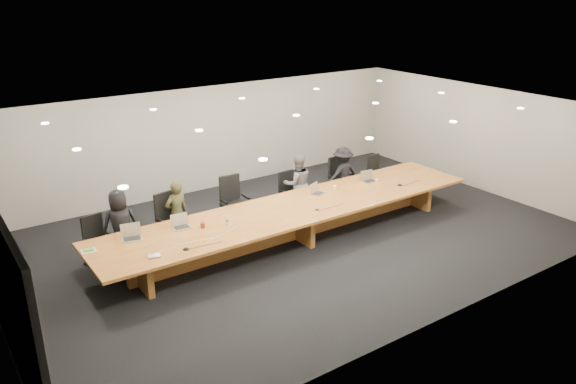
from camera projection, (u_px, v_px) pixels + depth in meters
name	position (u px, v px, depth m)	size (l,w,h in m)	color
ground	(296.00, 238.00, 12.45)	(12.00, 12.00, 0.00)	black
back_wall	(210.00, 138.00, 15.04)	(12.00, 0.02, 2.80)	silver
conference_table	(296.00, 216.00, 12.27)	(9.00, 1.80, 0.75)	#9C5922
chair_far_left	(98.00, 241.00, 11.11)	(0.53, 0.53, 1.04)	black
chair_left	(172.00, 220.00, 11.87)	(0.61, 0.61, 1.20)	black
chair_mid_left	(235.00, 202.00, 12.86)	(0.62, 0.62, 1.21)	black
chair_mid_right	(291.00, 192.00, 13.69)	(0.53, 0.53, 1.04)	black
chair_right	(341.00, 178.00, 14.52)	(0.58, 0.58, 1.14)	black
chair_far_right	(378.00, 173.00, 15.13)	(0.51, 0.51, 0.99)	black
person_a	(121.00, 225.00, 11.29)	(0.73, 0.47, 1.49)	black
person_b	(177.00, 213.00, 11.94)	(0.52, 0.34, 1.43)	#302F1A
person_c	(298.00, 184.00, 13.65)	(0.71, 0.55, 1.46)	#5D5E60
person_d	(343.00, 174.00, 14.38)	(0.92, 0.53, 1.43)	black
laptop_a	(131.00, 232.00, 10.58)	(0.37, 0.27, 0.29)	beige
laptop_b	(181.00, 222.00, 11.08)	(0.35, 0.25, 0.28)	#C3B695
laptop_d	(319.00, 189.00, 12.87)	(0.33, 0.24, 0.26)	#C5B297
laptop_e	(370.00, 176.00, 13.68)	(0.34, 0.25, 0.27)	tan
water_bottle	(227.00, 221.00, 11.23)	(0.06, 0.06, 0.19)	silver
amber_mug	(203.00, 225.00, 11.13)	(0.09, 0.09, 0.11)	brown
paper_cup_near	(335.00, 187.00, 13.21)	(0.08, 0.08, 0.09)	white
paper_cup_far	(377.00, 181.00, 13.67)	(0.07, 0.07, 0.08)	white
notepad	(88.00, 251.00, 10.16)	(0.26, 0.21, 0.02)	silver
lime_gadget	(89.00, 250.00, 10.16)	(0.18, 0.10, 0.03)	green
av_box	(154.00, 256.00, 9.96)	(0.21, 0.16, 0.03)	#9F9FA4
mic_left	(186.00, 249.00, 10.23)	(0.13, 0.13, 0.03)	black
mic_center	(317.00, 209.00, 12.01)	(0.10, 0.10, 0.03)	black
mic_right	(400.00, 185.00, 13.47)	(0.13, 0.13, 0.03)	black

